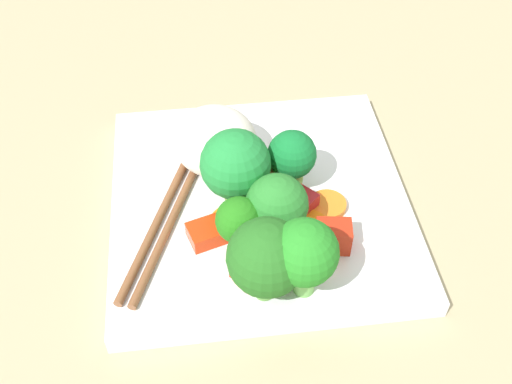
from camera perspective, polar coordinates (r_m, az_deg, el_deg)
ground_plane at (r=50.63cm, az=0.30°, el=-2.30°), size 110.00×110.00×2.00cm
square_plate at (r=49.32cm, az=0.31°, el=-0.96°), size 23.58×23.58×1.52cm
rice_mound at (r=49.83cm, az=-3.83°, el=4.79°), size 8.20×7.98×4.96cm
broccoli_floret_0 at (r=43.35cm, az=1.96°, el=-1.26°), size 4.53×4.53×5.92cm
broccoli_floret_1 at (r=46.94cm, az=3.35°, el=3.22°), size 3.79×3.79×5.78cm
broccoli_floret_2 at (r=39.57cm, az=4.51°, el=-5.77°), size 4.54×4.54×6.92cm
broccoli_floret_3 at (r=45.28cm, az=-1.92°, el=2.43°), size 5.31×5.31×6.95cm
broccoli_floret_4 at (r=42.73cm, az=-1.60°, el=-2.76°), size 3.35×3.35×5.12cm
broccoli_floret_5 at (r=40.07cm, az=1.01°, el=-6.14°), size 5.38×5.38×6.61cm
carrot_slice_0 at (r=46.31cm, az=4.89°, el=-3.21°), size 3.85×3.85×0.79cm
carrot_slice_1 at (r=46.72cm, az=-2.34°, el=-2.79°), size 4.52×4.52×0.41cm
carrot_slice_2 at (r=47.07cm, az=1.06°, el=-2.02°), size 4.04×4.04×0.66cm
carrot_slice_3 at (r=48.00cm, az=6.67°, el=-1.23°), size 4.09×4.09×0.60cm
carrot_slice_4 at (r=44.44cm, az=5.49°, el=-6.61°), size 2.72×2.72×0.43cm
carrot_slice_5 at (r=44.28cm, az=2.74°, el=-6.52°), size 3.61×3.61×0.57cm
pepper_chunk_0 at (r=44.93cm, az=7.19°, el=-4.11°), size 2.20×2.78×2.28cm
pepper_chunk_1 at (r=45.56cm, az=-4.61°, el=-3.83°), size 2.89×3.17×1.27cm
pepper_chunk_2 at (r=47.29cm, az=4.32°, el=-0.90°), size 2.64×2.62×1.74cm
pepper_chunk_3 at (r=43.52cm, az=-0.68°, el=-6.92°), size 2.92×2.87×1.35cm
chicken_piece_0 at (r=48.21cm, az=0.20°, el=1.48°), size 3.84×4.44×2.94cm
chopstick_pair at (r=48.93cm, az=-7.31°, el=-0.09°), size 20.78×9.14×0.64cm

